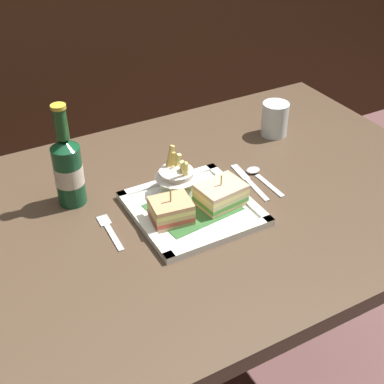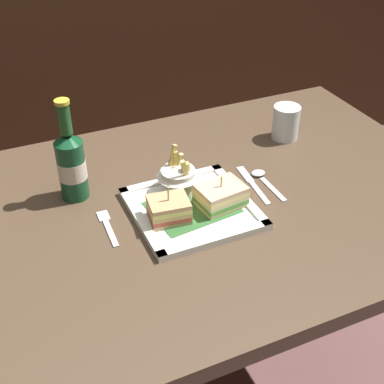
% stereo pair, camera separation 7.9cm
% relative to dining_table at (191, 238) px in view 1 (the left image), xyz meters
% --- Properties ---
extents(dining_table, '(1.29, 0.83, 0.76)m').
position_rel_dining_table_xyz_m(dining_table, '(0.00, 0.00, 0.00)').
color(dining_table, '#4E3A2A').
rests_on(dining_table, ground_plane).
extents(square_plate, '(0.26, 0.26, 0.02)m').
position_rel_dining_table_xyz_m(square_plate, '(-0.01, -0.03, 0.11)').
color(square_plate, white).
rests_on(square_plate, dining_table).
extents(sandwich_half_left, '(0.09, 0.08, 0.08)m').
position_rel_dining_table_xyz_m(sandwich_half_left, '(-0.07, -0.05, 0.14)').
color(sandwich_half_left, tan).
rests_on(sandwich_half_left, square_plate).
extents(sandwich_half_right, '(0.11, 0.09, 0.08)m').
position_rel_dining_table_xyz_m(sandwich_half_right, '(0.05, -0.05, 0.14)').
color(sandwich_half_right, '#D3B47B').
rests_on(sandwich_half_right, square_plate).
extents(fries_cup, '(0.10, 0.10, 0.11)m').
position_rel_dining_table_xyz_m(fries_cup, '(-0.02, 0.04, 0.16)').
color(fries_cup, silver).
rests_on(fries_cup, square_plate).
extents(beer_bottle, '(0.06, 0.06, 0.24)m').
position_rel_dining_table_xyz_m(beer_bottle, '(-0.23, 0.13, 0.19)').
color(beer_bottle, '#174B2B').
rests_on(beer_bottle, dining_table).
extents(water_glass, '(0.07, 0.07, 0.09)m').
position_rel_dining_table_xyz_m(water_glass, '(0.35, 0.17, 0.14)').
color(water_glass, silver).
rests_on(water_glass, dining_table).
extents(fork, '(0.03, 0.13, 0.00)m').
position_rel_dining_table_xyz_m(fork, '(-0.20, -0.01, 0.11)').
color(fork, silver).
rests_on(fork, dining_table).
extents(knife, '(0.03, 0.17, 0.00)m').
position_rel_dining_table_xyz_m(knife, '(0.16, 0.01, 0.11)').
color(knife, silver).
rests_on(knife, dining_table).
extents(spoon, '(0.04, 0.14, 0.01)m').
position_rel_dining_table_xyz_m(spoon, '(0.19, 0.02, 0.11)').
color(spoon, silver).
rests_on(spoon, dining_table).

